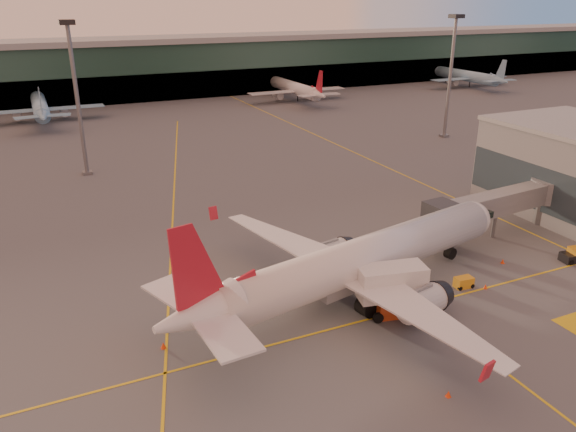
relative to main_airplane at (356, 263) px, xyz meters
name	(u,v)px	position (x,y,z in m)	size (l,w,h in m)	color
ground	(407,344)	(0.26, -8.77, -4.18)	(600.00, 600.00, 0.00)	#4C4F54
taxi_markings	(192,202)	(-7.06, 35.72, -4.18)	(100.12, 173.00, 0.01)	yellow
terminal	(124,69)	(0.26, 133.02, 4.58)	(400.00, 20.00, 17.60)	#19382D
mast_west_near	(76,88)	(-19.74, 57.23, 10.68)	(2.40, 2.40, 25.60)	slate
mast_east_near	(451,68)	(55.26, 53.23, 10.68)	(2.40, 2.40, 25.60)	slate
distant_aircraft_row	(59,119)	(-20.74, 109.23, -4.18)	(290.00, 34.00, 13.00)	#7EB0D3
main_airplane	(356,263)	(0.00, 0.00, 0.00)	(42.32, 38.47, 12.87)	silver
jet_bridge	(504,203)	(26.02, 6.60, 0.16)	(22.81, 5.27, 6.22)	slate
catering_truck	(392,287)	(1.85, -3.70, -1.30)	(6.99, 4.17, 5.08)	#BA3F1A
gpu_cart	(464,282)	(12.05, -2.58, -3.62)	(2.05, 1.30, 1.16)	orange
pushback_tug	(575,256)	(28.27, -3.10, -3.50)	(3.50, 2.26, 1.68)	black
cone_nose	(503,261)	(20.14, -0.01, -3.91)	(0.44, 0.44, 0.56)	#F8400D
cone_tail	(163,345)	(-19.75, -0.20, -3.89)	(0.48, 0.48, 0.61)	#F8400D
cone_wing_right	(448,394)	(-1.09, -15.95, -3.92)	(0.43, 0.43, 0.55)	#F8400D
cone_wing_left	(283,231)	(0.53, 19.03, -3.88)	(0.49, 0.49, 0.63)	#F8400D
cone_fwd	(485,286)	(13.97, -3.81, -3.93)	(0.41, 0.41, 0.52)	#F8400D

